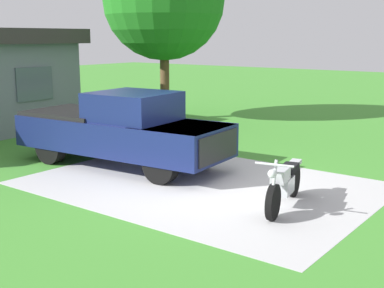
# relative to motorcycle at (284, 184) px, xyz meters

# --- Properties ---
(ground_plane) EXTENTS (80.00, 80.00, 0.00)m
(ground_plane) POSITION_rel_motorcycle_xyz_m (0.31, 2.20, -0.47)
(ground_plane) COLOR #428F30
(driveway_pad) EXTENTS (5.41, 7.45, 0.01)m
(driveway_pad) POSITION_rel_motorcycle_xyz_m (0.31, 2.20, -0.47)
(driveway_pad) COLOR #BDBDBD
(driveway_pad) RESTS_ON ground
(motorcycle) EXTENTS (2.18, 0.83, 1.09)m
(motorcycle) POSITION_rel_motorcycle_xyz_m (0.00, 0.00, 0.00)
(motorcycle) COLOR black
(motorcycle) RESTS_ON ground
(pickup_truck) EXTENTS (2.47, 5.77, 1.90)m
(pickup_truck) POSITION_rel_motorcycle_xyz_m (0.48, 4.86, 0.48)
(pickup_truck) COLOR black
(pickup_truck) RESTS_ON ground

